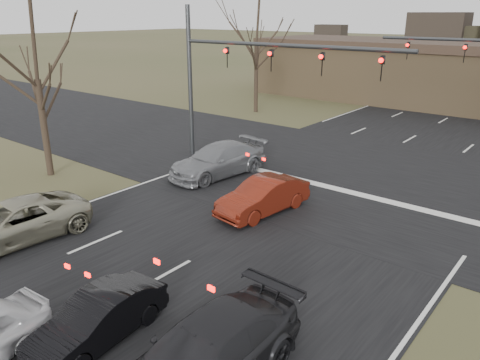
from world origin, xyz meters
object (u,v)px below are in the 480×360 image
Objects in this scene: mast_arm_near at (237,67)px; car_red_ahead at (263,196)px; car_black_hatch at (98,319)px; car_silver_suv at (14,222)px; car_grey_ahead at (218,160)px; car_charcoal_sedan at (205,356)px.

mast_arm_near reaches higher than car_red_ahead.
car_silver_suv is at bearing 162.71° from car_black_hatch.
car_red_ahead is (-1.49, 8.83, 0.08)m from car_black_hatch.
mast_arm_near reaches higher than car_black_hatch.
car_grey_ahead is at bearing -81.56° from mast_arm_near.
car_grey_ahead is at bearing 159.41° from car_red_ahead.
mast_arm_near is at bearing 109.71° from car_black_hatch.
car_charcoal_sedan is at bearing -54.10° from car_red_ahead.
car_charcoal_sedan reaches higher than car_red_ahead.
car_black_hatch is 0.72× the size of car_charcoal_sedan.
mast_arm_near is 2.90× the size of car_red_ahead.
car_red_ahead is at bearing -20.24° from car_grey_ahead.
car_black_hatch is at bearing -168.13° from car_charcoal_sedan.
mast_arm_near is 7.69m from car_red_ahead.
car_black_hatch is (6.22, -13.03, -4.47)m from mast_arm_near.
car_charcoal_sedan is 1.22× the size of car_red_ahead.
car_charcoal_sedan is at bearing 0.22° from car_silver_suv.
car_charcoal_sedan reaches higher than car_black_hatch.
car_red_ahead is at bearing -41.59° from mast_arm_near.
car_black_hatch is at bearing -6.38° from car_silver_suv.
mast_arm_near reaches higher than car_silver_suv.
car_silver_suv is (-0.59, -11.65, -4.36)m from mast_arm_near.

